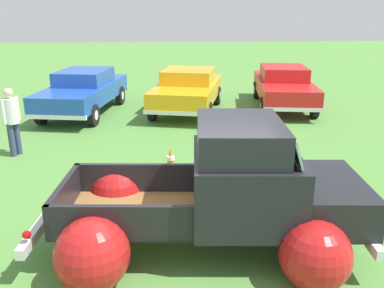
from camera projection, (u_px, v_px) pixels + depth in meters
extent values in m
plane|color=#548C3D|center=(199.00, 245.00, 6.19)|extent=(80.00, 80.00, 0.00)
cylinder|color=black|center=(285.00, 197.00, 6.89)|extent=(0.77, 0.27, 0.76)
cylinder|color=silver|center=(285.00, 197.00, 6.89)|extent=(0.36, 0.25, 0.34)
cylinder|color=black|center=(314.00, 257.00, 5.24)|extent=(0.77, 0.27, 0.76)
cylinder|color=silver|center=(314.00, 257.00, 5.24)|extent=(0.36, 0.25, 0.34)
cylinder|color=black|center=(118.00, 197.00, 6.90)|extent=(0.77, 0.27, 0.76)
cylinder|color=silver|center=(118.00, 197.00, 6.90)|extent=(0.36, 0.25, 0.34)
cylinder|color=black|center=(94.00, 256.00, 5.25)|extent=(0.77, 0.27, 0.76)
cylinder|color=silver|center=(94.00, 256.00, 5.25)|extent=(0.36, 0.25, 0.34)
sphere|color=red|center=(118.00, 192.00, 6.93)|extent=(1.02, 1.02, 0.96)
sphere|color=red|center=(92.00, 254.00, 5.18)|extent=(1.02, 1.02, 0.96)
cube|color=olive|center=(134.00, 213.00, 6.02)|extent=(2.14, 1.66, 0.04)
cube|color=black|center=(139.00, 179.00, 6.64)|extent=(2.05, 0.21, 0.50)
cube|color=black|center=(125.00, 224.00, 5.26)|extent=(2.05, 0.21, 0.50)
cube|color=black|center=(202.00, 199.00, 5.95)|extent=(0.18, 1.54, 0.50)
cube|color=black|center=(65.00, 198.00, 5.95)|extent=(0.18, 1.54, 0.50)
cube|color=black|center=(245.00, 184.00, 5.88)|extent=(1.55, 1.79, 0.95)
cube|color=black|center=(240.00, 137.00, 5.66)|extent=(1.24, 1.61, 0.45)
cube|color=#8CADB7|center=(287.00, 139.00, 5.66)|extent=(0.24, 1.47, 0.38)
cube|color=black|center=(318.00, 197.00, 5.93)|extent=(1.35, 1.69, 0.55)
sphere|color=red|center=(285.00, 194.00, 6.91)|extent=(0.98, 0.98, 0.92)
sphere|color=red|center=(315.00, 255.00, 5.20)|extent=(0.98, 0.98, 0.92)
cube|color=silver|center=(46.00, 218.00, 6.05)|extent=(0.24, 1.98, 0.14)
cube|color=silver|center=(352.00, 218.00, 6.04)|extent=(0.24, 1.98, 0.14)
sphere|color=red|center=(64.00, 185.00, 6.75)|extent=(0.12, 0.12, 0.11)
sphere|color=red|center=(27.00, 235.00, 5.24)|extent=(0.12, 0.12, 0.11)
cylinder|color=black|center=(93.00, 115.00, 12.41)|extent=(0.31, 0.68, 0.66)
cylinder|color=silver|center=(93.00, 115.00, 12.41)|extent=(0.26, 0.33, 0.30)
cylinder|color=black|center=(41.00, 114.00, 12.58)|extent=(0.31, 0.68, 0.66)
cylinder|color=silver|center=(41.00, 114.00, 12.58)|extent=(0.26, 0.33, 0.30)
cylinder|color=black|center=(120.00, 95.00, 15.25)|extent=(0.31, 0.68, 0.66)
cylinder|color=silver|center=(120.00, 95.00, 15.25)|extent=(0.26, 0.33, 0.30)
cylinder|color=black|center=(77.00, 94.00, 15.41)|extent=(0.31, 0.68, 0.66)
cylinder|color=silver|center=(77.00, 94.00, 15.41)|extent=(0.26, 0.33, 0.30)
cube|color=blue|center=(83.00, 93.00, 13.80)|extent=(2.50, 4.91, 0.55)
cube|color=blue|center=(84.00, 77.00, 13.82)|extent=(1.82, 2.19, 0.45)
cube|color=silver|center=(105.00, 88.00, 16.05)|extent=(1.81, 0.40, 0.12)
cube|color=silver|center=(55.00, 117.00, 11.70)|extent=(1.81, 0.40, 0.12)
cylinder|color=black|center=(208.00, 113.00, 12.72)|extent=(0.34, 0.69, 0.66)
cylinder|color=silver|center=(208.00, 113.00, 12.72)|extent=(0.27, 0.34, 0.30)
cylinder|color=black|center=(153.00, 110.00, 12.99)|extent=(0.34, 0.69, 0.66)
cylinder|color=silver|center=(153.00, 110.00, 12.99)|extent=(0.27, 0.34, 0.30)
cylinder|color=black|center=(217.00, 95.00, 15.24)|extent=(0.34, 0.69, 0.66)
cylinder|color=silver|center=(217.00, 95.00, 15.24)|extent=(0.27, 0.34, 0.30)
cylinder|color=black|center=(171.00, 94.00, 15.51)|extent=(0.34, 0.69, 0.66)
cylinder|color=silver|center=(171.00, 94.00, 15.51)|extent=(0.27, 0.34, 0.30)
cube|color=#F2A819|center=(188.00, 91.00, 14.00)|extent=(2.76, 4.51, 0.55)
cube|color=#F2A819|center=(188.00, 76.00, 14.00)|extent=(1.98, 2.08, 0.45)
cube|color=silver|center=(197.00, 88.00, 16.01)|extent=(1.91, 0.53, 0.12)
cube|color=silver|center=(175.00, 113.00, 12.15)|extent=(1.91, 0.53, 0.12)
cylinder|color=black|center=(315.00, 108.00, 13.33)|extent=(0.28, 0.68, 0.66)
cylinder|color=silver|center=(315.00, 108.00, 13.33)|extent=(0.25, 0.32, 0.30)
cylinder|color=black|center=(264.00, 107.00, 13.44)|extent=(0.28, 0.68, 0.66)
cylinder|color=silver|center=(264.00, 107.00, 13.44)|extent=(0.25, 0.32, 0.30)
cylinder|color=black|center=(299.00, 90.00, 16.14)|extent=(0.28, 0.68, 0.66)
cylinder|color=silver|center=(299.00, 90.00, 16.14)|extent=(0.25, 0.32, 0.30)
cylinder|color=black|center=(257.00, 90.00, 16.26)|extent=(0.28, 0.68, 0.66)
cylinder|color=silver|center=(257.00, 90.00, 16.26)|extent=(0.25, 0.32, 0.30)
cube|color=red|center=(284.00, 88.00, 14.67)|extent=(2.35, 4.83, 0.55)
cube|color=red|center=(284.00, 73.00, 14.69)|extent=(1.76, 2.13, 0.45)
cube|color=silver|center=(275.00, 84.00, 16.92)|extent=(1.81, 0.34, 0.12)
cube|color=silver|center=(293.00, 109.00, 12.59)|extent=(1.81, 0.34, 0.12)
cylinder|color=navy|center=(17.00, 138.00, 9.98)|extent=(0.20, 0.20, 0.79)
cylinder|color=navy|center=(12.00, 140.00, 9.83)|extent=(0.20, 0.20, 0.79)
cylinder|color=silver|center=(11.00, 111.00, 9.69)|extent=(0.46, 0.46, 0.59)
cylinder|color=beige|center=(18.00, 108.00, 9.87)|extent=(0.12, 0.12, 0.56)
cylinder|color=silver|center=(3.00, 112.00, 9.48)|extent=(0.12, 0.12, 0.56)
sphere|color=beige|center=(8.00, 93.00, 9.55)|extent=(0.29, 0.29, 0.21)
cube|color=black|center=(171.00, 176.00, 8.71)|extent=(0.36, 0.36, 0.03)
cone|color=orange|center=(171.00, 162.00, 8.62)|extent=(0.28, 0.28, 0.60)
cylinder|color=white|center=(170.00, 158.00, 8.59)|extent=(0.17, 0.17, 0.08)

